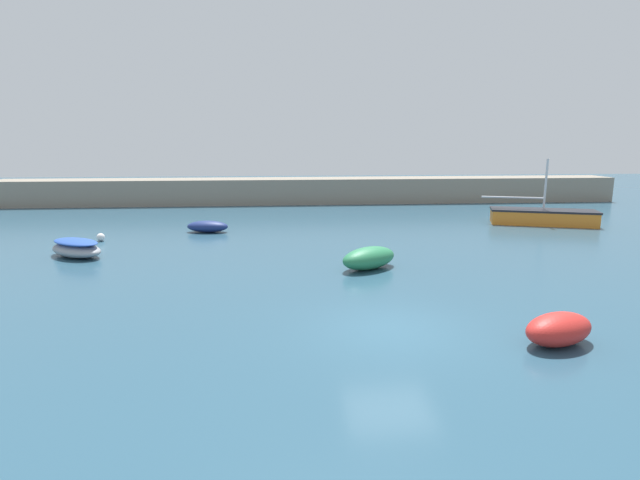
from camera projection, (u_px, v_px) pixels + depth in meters
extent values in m
cube|color=#284C60|center=(391.00, 332.00, 13.71)|extent=(120.00, 120.00, 0.20)
cube|color=gray|center=(314.00, 191.00, 41.07)|extent=(50.04, 3.12, 2.02)
cube|color=orange|center=(543.00, 218.00, 30.55)|extent=(6.25, 3.66, 0.81)
cube|color=black|center=(543.00, 210.00, 30.46)|extent=(6.38, 3.74, 0.12)
cylinder|color=silver|center=(546.00, 185.00, 30.16)|extent=(0.13, 0.13, 3.20)
cylinder|color=silver|center=(513.00, 197.00, 30.75)|extent=(3.49, 1.30, 0.11)
ellipsoid|color=#287A4C|center=(369.00, 258.00, 20.01)|extent=(2.87, 2.52, 0.89)
ellipsoid|color=red|center=(559.00, 329.00, 12.59)|extent=(2.28, 1.77, 0.81)
ellipsoid|color=navy|center=(208.00, 226.00, 28.00)|extent=(2.45, 1.44, 0.65)
ellipsoid|color=gray|center=(76.00, 250.00, 22.11)|extent=(3.17, 2.88, 0.62)
ellipsoid|color=#23479E|center=(76.00, 242.00, 22.04)|extent=(2.85, 2.59, 0.24)
sphere|color=white|center=(101.00, 237.00, 25.53)|extent=(0.41, 0.41, 0.41)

